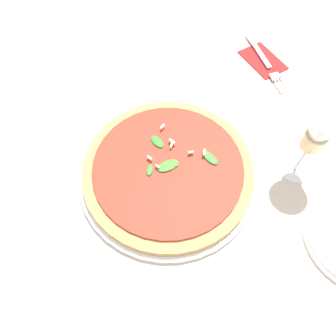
# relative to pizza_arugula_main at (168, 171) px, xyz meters

# --- Properties ---
(ground_plane) EXTENTS (6.00, 6.00, 0.00)m
(ground_plane) POSITION_rel_pizza_arugula_main_xyz_m (-0.01, -0.02, -0.02)
(ground_plane) COLOR beige
(pizza_arugula_main) EXTENTS (0.37, 0.37, 0.05)m
(pizza_arugula_main) POSITION_rel_pizza_arugula_main_xyz_m (0.00, 0.00, 0.00)
(pizza_arugula_main) COLOR white
(pizza_arugula_main) RESTS_ON ground_plane
(wine_glass) EXTENTS (0.08, 0.08, 0.18)m
(wine_glass) POSITION_rel_pizza_arugula_main_xyz_m (0.16, 0.21, 0.11)
(wine_glass) COLOR white
(wine_glass) RESTS_ON ground_plane
(napkin) EXTENTS (0.13, 0.09, 0.01)m
(napkin) POSITION_rel_pizza_arugula_main_xyz_m (-0.10, 0.41, -0.01)
(napkin) COLOR #B21E1E
(napkin) RESTS_ON ground_plane
(fork) EXTENTS (0.21, 0.10, 0.00)m
(fork) POSITION_rel_pizza_arugula_main_xyz_m (-0.09, 0.40, -0.01)
(fork) COLOR silver
(fork) RESTS_ON ground_plane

